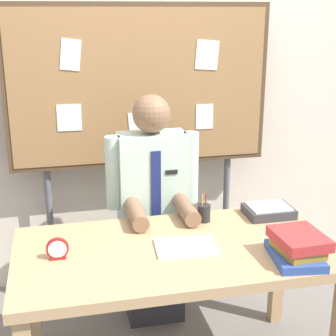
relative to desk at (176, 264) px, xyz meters
The scene contains 9 objects.
back_wall 1.35m from the desk, 90.00° to the left, with size 6.40×0.08×2.70m, color beige.
desk is the anchor object (origin of this frame).
person 0.59m from the desk, 90.00° to the left, with size 0.55×0.56×1.40m.
bulletin_board 1.20m from the desk, 90.00° to the left, with size 1.67×0.09×1.90m.
book_stack 0.59m from the desk, 25.63° to the right, with size 0.25×0.32×0.13m.
open_notebook 0.11m from the desk, 24.01° to the right, with size 0.30×0.21×0.01m, color silver.
desk_clock 0.58m from the desk, behind, with size 0.10×0.04×0.10m.
pen_holder 0.38m from the desk, 50.73° to the left, with size 0.07×0.07×0.16m.
paper_tray 0.67m from the desk, 23.99° to the left, with size 0.26×0.20×0.06m.
Camera 1 is at (-0.54, -2.15, 1.86)m, focal length 53.69 mm.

